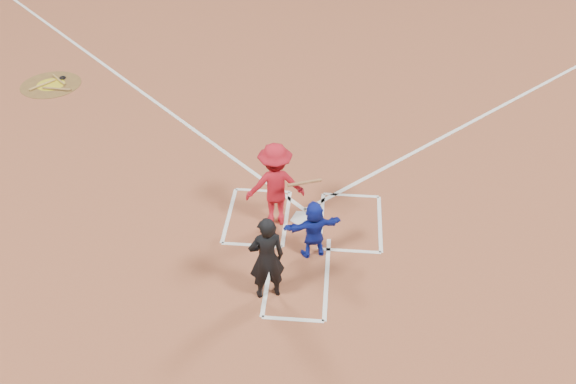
# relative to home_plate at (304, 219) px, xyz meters

# --- Properties ---
(ground) EXTENTS (120.00, 120.00, 0.00)m
(ground) POSITION_rel_home_plate_xyz_m (0.00, 0.00, -0.02)
(ground) COLOR #1D4C13
(ground) RESTS_ON ground
(home_plate_dirt) EXTENTS (28.00, 28.00, 0.01)m
(home_plate_dirt) POSITION_rel_home_plate_xyz_m (0.00, 6.00, -0.01)
(home_plate_dirt) COLOR brown
(home_plate_dirt) RESTS_ON ground
(home_plate) EXTENTS (0.60, 0.60, 0.02)m
(home_plate) POSITION_rel_home_plate_xyz_m (0.00, 0.00, 0.00)
(home_plate) COLOR silver
(home_plate) RESTS_ON home_plate_dirt
(on_deck_circle) EXTENTS (1.70, 1.70, 0.01)m
(on_deck_circle) POSITION_rel_home_plate_xyz_m (-7.65, 5.43, -0.00)
(on_deck_circle) COLOR brown
(on_deck_circle) RESTS_ON home_plate_dirt
(on_deck_logo) EXTENTS (0.80, 0.80, 0.00)m
(on_deck_logo) POSITION_rel_home_plate_xyz_m (-7.65, 5.43, 0.00)
(on_deck_logo) COLOR gold
(on_deck_logo) RESTS_ON on_deck_circle
(on_deck_bat_a) EXTENTS (0.64, 0.64, 0.06)m
(on_deck_bat_a) POSITION_rel_home_plate_xyz_m (-7.50, 5.68, 0.03)
(on_deck_bat_a) COLOR olive
(on_deck_bat_a) RESTS_ON on_deck_circle
(on_deck_bat_b) EXTENTS (0.54, 0.72, 0.06)m
(on_deck_bat_b) POSITION_rel_home_plate_xyz_m (-7.85, 5.33, 0.03)
(on_deck_bat_b) COLOR #A97E3E
(on_deck_bat_b) RESTS_ON on_deck_circle
(on_deck_bat_c) EXTENTS (0.84, 0.12, 0.06)m
(on_deck_bat_c) POSITION_rel_home_plate_xyz_m (-7.35, 5.13, 0.03)
(on_deck_bat_c) COLOR olive
(on_deck_bat_c) RESTS_ON on_deck_circle
(bat_weight_donut) EXTENTS (0.19, 0.19, 0.05)m
(bat_weight_donut) POSITION_rel_home_plate_xyz_m (-7.45, 5.83, 0.03)
(bat_weight_donut) COLOR black
(bat_weight_donut) RESTS_ON on_deck_circle
(catcher) EXTENTS (1.21, 0.73, 1.24)m
(catcher) POSITION_rel_home_plate_xyz_m (0.25, -1.05, 0.61)
(catcher) COLOR #1527AC
(catcher) RESTS_ON home_plate_dirt
(umpire) EXTENTS (0.75, 0.61, 1.76)m
(umpire) POSITION_rel_home_plate_xyz_m (-0.51, -2.22, 0.87)
(umpire) COLOR black
(umpire) RESTS_ON home_plate_dirt
(chalk_markings) EXTENTS (28.35, 17.32, 0.01)m
(chalk_markings) POSITION_rel_home_plate_xyz_m (0.00, 5.29, -0.01)
(chalk_markings) COLOR white
(chalk_markings) RESTS_ON home_plate_dirt
(batter_at_plate) EXTENTS (1.60, 0.94, 1.86)m
(batter_at_plate) POSITION_rel_home_plate_xyz_m (-0.58, -0.12, 0.92)
(batter_at_plate) COLOR red
(batter_at_plate) RESTS_ON home_plate_dirt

